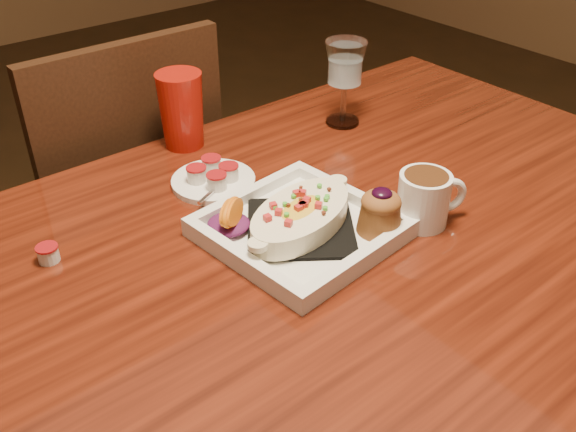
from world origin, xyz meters
TOP-DOWN VIEW (x-y plane):
  - table at (0.00, 0.00)m, footprint 1.50×0.90m
  - chair_far at (-0.00, 0.63)m, footprint 0.42×0.42m
  - plate at (0.04, 0.03)m, footprint 0.28×0.28m
  - coffee_mug at (0.20, -0.06)m, footprint 0.11×0.08m
  - goblet at (0.35, 0.28)m, footprint 0.08×0.08m
  - saucer at (0.01, 0.24)m, footprint 0.14×0.14m
  - creamer_loose at (-0.29, 0.21)m, footprint 0.03×0.03m
  - red_tumbler at (0.05, 0.40)m, footprint 0.09×0.09m

SIDE VIEW (x-z plane):
  - chair_far at x=0.00m, z-range 0.04..0.97m
  - table at x=0.00m, z-range 0.28..1.03m
  - saucer at x=0.01m, z-range 0.71..0.81m
  - creamer_loose at x=-0.29m, z-range 0.75..0.78m
  - plate at x=0.04m, z-range 0.73..0.82m
  - coffee_mug at x=0.20m, z-range 0.75..0.84m
  - red_tumbler at x=0.05m, z-range 0.75..0.89m
  - goblet at x=0.35m, z-range 0.78..0.95m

